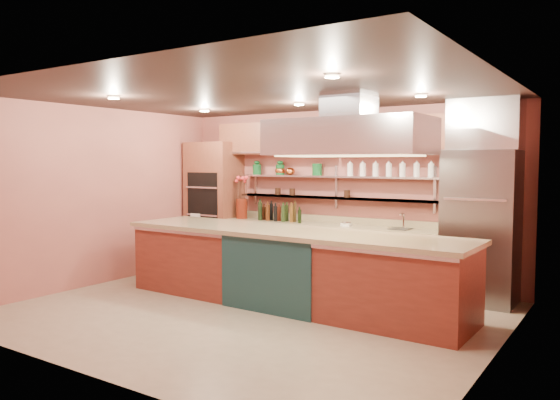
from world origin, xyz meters
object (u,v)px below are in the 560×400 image
Objects in this scene: flower_vase at (242,209)px; green_canister at (317,170)px; kitchen_scale at (346,223)px; copper_kettle at (290,171)px; island at (288,267)px; refrigerator at (481,227)px.

flower_vase is 1.79× the size of green_canister.
copper_kettle is (-1.19, 0.22, 0.81)m from kitchen_scale.
copper_kettle is at bearing -172.03° from kitchen_scale.
flower_vase is at bearing -166.07° from copper_kettle.
kitchen_scale is (0.10, 1.56, 0.46)m from island.
refrigerator is 5.95× the size of flower_vase.
refrigerator is at bearing -4.85° from green_canister.
green_canister is at bearing 0.00° from copper_kettle.
refrigerator is at bearing 37.02° from island.
island is 24.94× the size of green_canister.
island is 2.28m from green_canister.
kitchen_scale is at bearing 87.60° from island.
copper_kettle is at bearing 175.94° from refrigerator.
refrigerator is 12.89× the size of copper_kettle.
refrigerator reaches higher than kitchen_scale.
copper_kettle reaches higher than island.
copper_kettle is 0.53m from green_canister.
copper_kettle is at bearing 13.93° from flower_vase.
green_canister is (0.53, 0.00, 0.03)m from copper_kettle.
island is at bearing -144.11° from refrigerator.
green_canister reaches higher than copper_kettle.
copper_kettle is (0.89, 0.22, 0.67)m from flower_vase.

